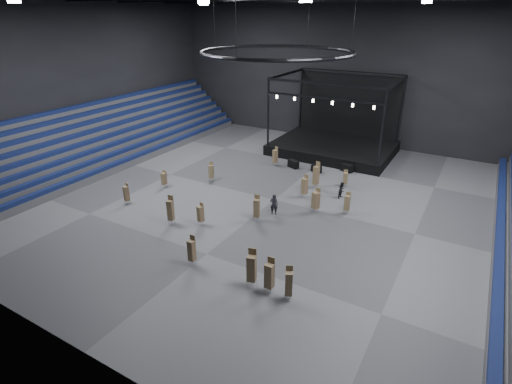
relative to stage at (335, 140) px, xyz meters
The scene contains 29 objects.
floor 16.30m from the stage, 90.00° to the right, with size 50.00×50.00×0.00m, color #525255.
wall_back 8.93m from the stage, 90.00° to the left, with size 50.00×0.20×18.00m, color black.
wall_front 37.99m from the stage, 90.00° to the right, with size 50.00×0.20×18.00m, color black.
wall_left 30.75m from the stage, 147.00° to the right, with size 0.20×42.00×18.00m, color black.
bleachers_left 28.10m from the stage, 144.71° to the right, with size 7.20×40.00×6.40m.
stage is the anchor object (origin of this frame).
truss_ring 19.93m from the stage, 90.00° to the right, with size 12.30×12.30×5.15m.
floodlights 25.28m from the stage, 90.00° to the right, with size 28.60×16.60×0.25m.
flight_case_left 8.09m from the stage, 104.59° to the right, with size 1.25×0.63×0.84m, color black.
flight_case_mid 7.85m from the stage, 84.61° to the right, with size 1.12×0.56×0.75m, color black.
flight_case_right 7.03m from the stage, 59.28° to the right, with size 1.29×0.64×0.86m, color black.
chair_stack_0 16.93m from the stage, 66.78° to the right, with size 0.44×0.44×2.00m.
chair_stack_1 28.23m from the stage, 90.15° to the right, with size 0.44×0.44×2.27m.
chair_stack_2 17.28m from the stage, 75.66° to the right, with size 0.69×0.69×2.30m.
chair_stack_3 26.14m from the stage, 115.13° to the right, with size 0.53×0.53×2.06m.
chair_stack_4 25.05m from the stage, 101.95° to the right, with size 0.56×0.56×2.53m.
chair_stack_5 11.01m from the stage, 64.88° to the right, with size 0.55×0.55×1.72m.
chair_stack_6 28.61m from the stage, 80.61° to the right, with size 0.67×0.67×2.70m.
chair_stack_7 11.99m from the stage, 79.05° to the right, with size 0.61×0.61×2.71m.
chair_stack_8 20.55m from the stage, 88.32° to the right, with size 0.58×0.58×2.33m.
chair_stack_9 17.28m from the stage, 116.39° to the right, with size 0.58×0.58×2.05m.
chair_stack_10 9.19m from the stage, 116.39° to the right, with size 0.60×0.60×2.20m.
chair_stack_11 28.84m from the stage, 78.13° to the right, with size 0.51×0.51×2.49m.
chair_stack_12 21.95m from the stage, 119.18° to the right, with size 0.49×0.49×1.81m.
chair_stack_13 14.54m from the stage, 81.29° to the right, with size 0.59×0.59×2.28m.
chair_stack_14 23.64m from the stage, 97.19° to the right, with size 0.53×0.53×1.99m.
chair_stack_15 29.14m from the stage, 75.61° to the right, with size 0.58×0.58×2.35m.
man_center 18.83m from the stage, 86.04° to the right, with size 0.68×0.45×1.87m, color black.
crew_member 13.75m from the stage, 67.50° to the right, with size 0.76×0.59×1.56m, color black.
Camera 1 is at (15.24, -29.76, 16.01)m, focal length 28.00 mm.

